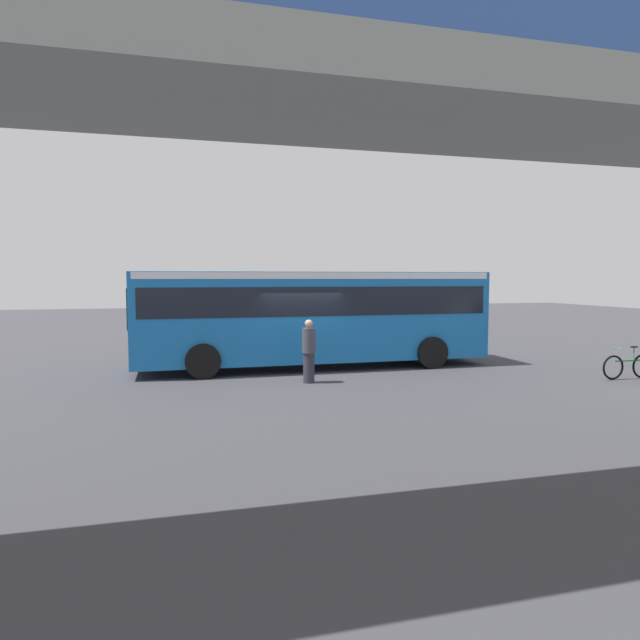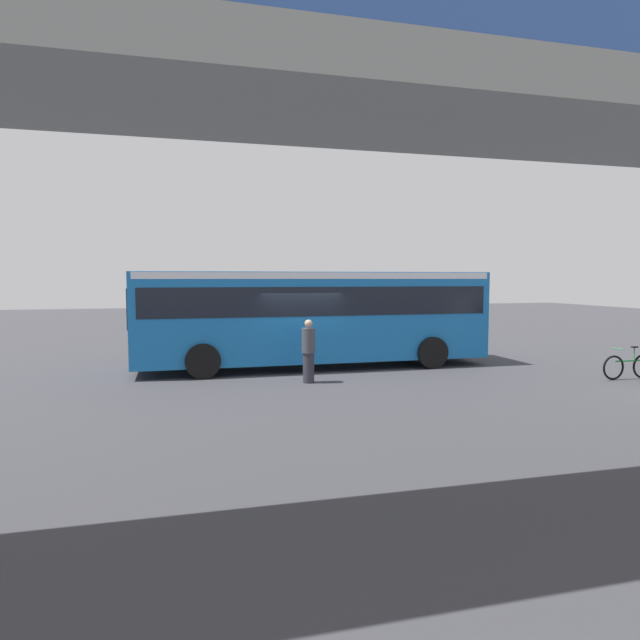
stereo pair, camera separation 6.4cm
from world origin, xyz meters
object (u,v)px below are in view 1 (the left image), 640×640
Objects in this scene: pedestrian at (309,352)px; city_bus at (313,310)px; bicycle_green at (628,366)px; traffic_sign at (220,305)px.

city_bus is at bearing -107.01° from pedestrian.
city_bus is 2.97m from pedestrian.
city_bus is 6.44× the size of pedestrian.
bicycle_green is 0.99× the size of pedestrian.
city_bus is 4.98m from traffic_sign.
bicycle_green is 9.39m from pedestrian.
traffic_sign is at bearing -57.10° from city_bus.
traffic_sign reaches higher than pedestrian.
traffic_sign reaches higher than bicycle_green.
traffic_sign is at bearing -74.63° from pedestrian.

